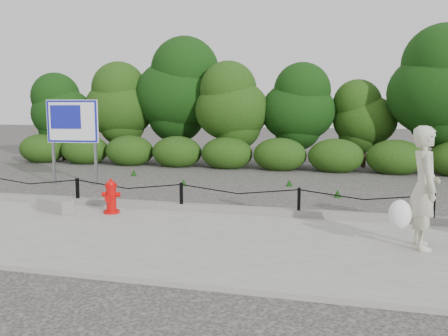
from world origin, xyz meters
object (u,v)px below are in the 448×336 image
Objects in this scene: concrete_block at (55,205)px; advertising_sign at (72,125)px; fire_hydrant at (111,197)px; pedestrian at (423,189)px.

advertising_sign is at bearing 116.75° from concrete_block.
advertising_sign is (-3.05, 3.47, 1.34)m from fire_hydrant.
concrete_block is at bearing 78.03° from pedestrian.
concrete_block is 0.35× the size of advertising_sign.
fire_hydrant is 0.84× the size of concrete_block.
fire_hydrant is 4.81m from advertising_sign.
advertising_sign reaches higher than pedestrian.
advertising_sign is (-8.93, 4.49, 0.75)m from pedestrian.
pedestrian reaches higher than fire_hydrant.
advertising_sign is (-1.85, 3.67, 1.54)m from concrete_block.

